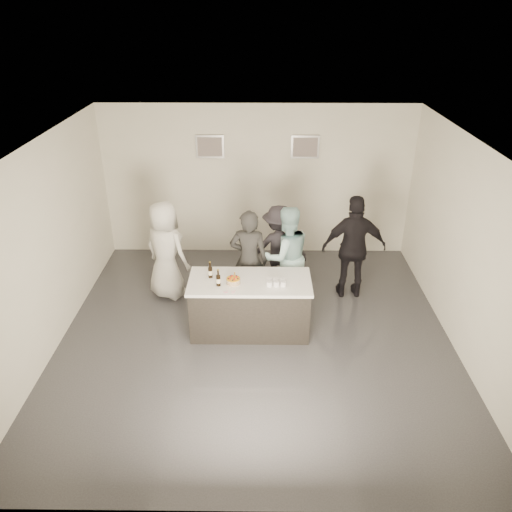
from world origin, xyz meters
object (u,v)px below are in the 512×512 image
Objects in this scene: person_guest_left at (166,250)px; person_guest_back at (279,248)px; person_guest_right at (354,248)px; cake at (233,281)px; person_main_black at (249,260)px; beer_bottle_b at (218,278)px; bar_counter at (250,305)px; person_main_blue at (286,256)px; beer_bottle_a at (210,270)px.

person_guest_back is (1.93, 0.31, -0.09)m from person_guest_left.
cake is at bearing 29.40° from person_guest_right.
person_main_black is 0.82m from person_guest_back.
beer_bottle_b is 2.54m from person_guest_right.
person_main_blue is at bearing 55.40° from bar_counter.
bar_counter is at bearing 30.67° from person_guest_right.
person_main_black is at bearing 49.19° from person_guest_back.
person_guest_right is at bearing 165.74° from person_guest_back.
cake is at bearing 82.90° from person_main_black.
person_guest_left is 1.96m from person_guest_back.
bar_counter is at bearing 68.12° from person_guest_back.
beer_bottle_a is at bearing 55.59° from person_main_black.
person_main_blue is (1.05, 1.01, -0.15)m from beer_bottle_b.
person_guest_left is 3.20m from person_guest_right.
cake reaches higher than bar_counter.
person_guest_right reaches higher than person_guest_back.
person_main_blue is at bearing 10.25° from person_guest_right.
beer_bottle_b is 0.99m from person_main_black.
beer_bottle_a is 1.29m from person_guest_left.
person_guest_right is 1.31m from person_guest_back.
person_guest_back is at bearing -96.37° from person_main_blue.
person_main_blue is (0.83, 0.94, -0.06)m from cake.
beer_bottle_b is at bearing -59.80° from beer_bottle_a.
beer_bottle_a is 0.28m from beer_bottle_b.
person_guest_back is (1.08, 1.27, -0.25)m from beer_bottle_a.
beer_bottle_a is 1.68m from person_guest_back.
person_main_blue reaches higher than bar_counter.
person_guest_left is (-1.00, 1.20, -0.16)m from beer_bottle_b.
person_guest_right is (2.21, 1.24, -0.10)m from beer_bottle_b.
beer_bottle_b is 0.17× the size of person_guest_back.
cake is 1.66m from person_guest_left.
beer_bottle_a is 0.14× the size of person_guest_right.
person_guest_back is at bearing 70.57° from bar_counter.
beer_bottle_b is 0.15× the size of person_main_black.
bar_counter is 8.97× the size of cake.
person_main_black is at bearing 47.73° from beer_bottle_a.
person_guest_back is at bearing -120.50° from person_main_black.
cake is at bearing -26.18° from beer_bottle_a.
person_main_black is 1.82m from person_guest_right.
person_guest_back is (0.94, 1.51, -0.25)m from beer_bottle_b.
person_guest_right is (1.16, 0.24, 0.05)m from person_main_blue.
person_guest_right is at bearing 23.11° from beer_bottle_a.
bar_counter is 7.15× the size of beer_bottle_b.
person_guest_right is 1.18× the size of person_guest_back.
cake is 0.41m from beer_bottle_a.
person_guest_right reaches higher than bar_counter.
person_guest_right reaches higher than person_main_black.
bar_counter is 1.19× the size of person_guest_back.
bar_counter is 1.06× the size of person_main_blue.
person_guest_right is (2.35, 1.00, -0.10)m from beer_bottle_a.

